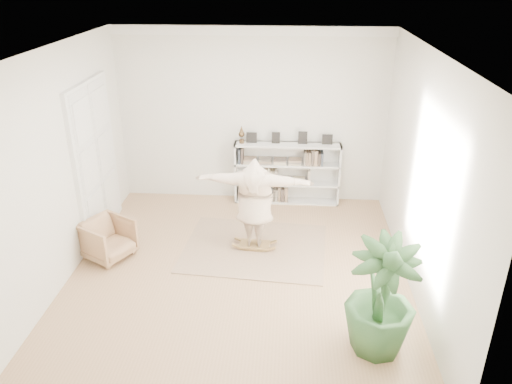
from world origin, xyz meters
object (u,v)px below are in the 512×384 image
at_px(armchair, 108,239).
at_px(person, 255,201).
at_px(rocker_board, 255,245).
at_px(houseplant, 381,297).
at_px(bookshelf, 287,174).

height_order(armchair, person, person).
xyz_separation_m(armchair, rocker_board, (2.51, 0.44, -0.27)).
bearing_deg(person, houseplant, 131.00).
bearing_deg(person, armchair, 14.53).
relative_size(armchair, houseplant, 0.47).
distance_m(bookshelf, houseplant, 4.59).
relative_size(armchair, rocker_board, 1.36).
bearing_deg(houseplant, rocker_board, 126.45).
xyz_separation_m(bookshelf, rocker_board, (-0.54, -2.00, -0.56)).
relative_size(person, houseplant, 1.24).
bearing_deg(bookshelf, rocker_board, -105.00).
height_order(bookshelf, rocker_board, bookshelf).
distance_m(bookshelf, rocker_board, 2.14).
distance_m(armchair, person, 2.62).
bearing_deg(person, bookshelf, -100.45).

